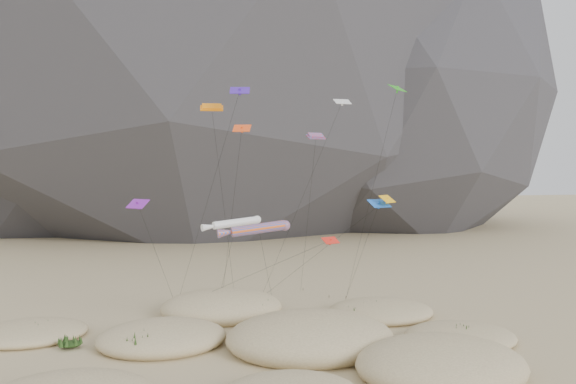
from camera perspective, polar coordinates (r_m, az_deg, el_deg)
name	(u,v)px	position (r m, az deg, el deg)	size (l,w,h in m)	color
ground	(291,364)	(49.79, 0.27, -17.07)	(500.00, 500.00, 0.00)	#CCB789
dunes	(277,342)	(52.98, -1.16, -14.96)	(51.39, 36.27, 4.29)	#CCB789
dune_grass	(271,343)	(52.47, -1.77, -15.06)	(40.94, 28.80, 1.55)	black
kite_stakes	(256,297)	(72.82, -3.26, -10.62)	(21.25, 6.01, 0.30)	#3F2D1E
rainbow_tube_kite	(256,229)	(53.27, -3.26, -3.77)	(8.44, 15.66, 11.65)	orange
white_tube_kite	(233,223)	(54.57, -5.57, -3.18)	(6.09, 15.94, 11.92)	silver
orange_parafoil	(212,110)	(62.87, -7.72, 8.26)	(5.03, 10.34, 23.75)	orange
multi_parafoil	(316,140)	(59.87, 2.82, 5.34)	(3.32, 15.83, 20.38)	red
delta_kites	(310,160)	(59.18, 2.25, 3.23)	(30.77, 21.12, 25.96)	purple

